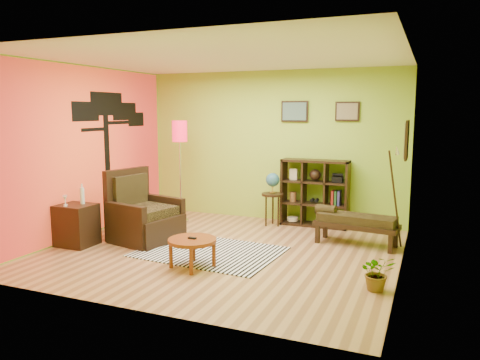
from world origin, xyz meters
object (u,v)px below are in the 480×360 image
at_px(coffee_table, 192,243).
at_px(potted_plant, 377,276).
at_px(side_cabinet, 77,225).
at_px(cube_shelf, 315,193).
at_px(globe_table, 273,186).
at_px(bench, 354,221).
at_px(armchair, 143,219).
at_px(floor_lamp, 180,140).

height_order(coffee_table, potted_plant, coffee_table).
distance_m(side_cabinet, cube_shelf, 4.07).
bearing_deg(globe_table, bench, -24.01).
distance_m(armchair, potted_plant, 3.81).
bearing_deg(side_cabinet, floor_lamp, 70.44).
xyz_separation_m(globe_table, potted_plant, (2.11, -2.49, -0.56)).
bearing_deg(bench, cube_shelf, 131.14).
height_order(armchair, globe_table, armchair).
distance_m(bench, potted_plant, 1.89).
bearing_deg(side_cabinet, cube_shelf, 39.98).
bearing_deg(potted_plant, side_cabinet, 178.16).
bearing_deg(armchair, floor_lamp, 92.85).
height_order(coffee_table, side_cabinet, side_cabinet).
distance_m(side_cabinet, globe_table, 3.37).
xyz_separation_m(coffee_table, globe_table, (0.25, 2.59, 0.39)).
bearing_deg(bench, side_cabinet, -157.36).
distance_m(coffee_table, side_cabinet, 2.16).
xyz_separation_m(globe_table, bench, (1.56, -0.70, -0.35)).
bearing_deg(cube_shelf, globe_table, -159.70).
relative_size(coffee_table, bench, 0.49).
xyz_separation_m(floor_lamp, globe_table, (1.69, 0.35, -0.80)).
bearing_deg(armchair, globe_table, 46.47).
bearing_deg(bench, floor_lamp, 173.95).
bearing_deg(floor_lamp, coffee_table, -57.31).
distance_m(armchair, bench, 3.33).
xyz_separation_m(side_cabinet, bench, (3.95, 1.65, 0.05)).
relative_size(armchair, cube_shelf, 0.95).
bearing_deg(side_cabinet, globe_table, 44.41).
relative_size(armchair, floor_lamp, 0.60).
height_order(side_cabinet, potted_plant, side_cabinet).
xyz_separation_m(coffee_table, bench, (1.81, 1.90, 0.04)).
bearing_deg(potted_plant, bench, 106.91).
xyz_separation_m(armchair, cube_shelf, (2.34, 1.97, 0.26)).
distance_m(floor_lamp, potted_plant, 4.56).
xyz_separation_m(side_cabinet, cube_shelf, (3.11, 2.61, 0.28)).
height_order(armchair, side_cabinet, armchair).
distance_m(side_cabinet, potted_plant, 4.50).
xyz_separation_m(floor_lamp, bench, (3.25, -0.34, -1.15)).
xyz_separation_m(side_cabinet, floor_lamp, (0.71, 1.99, 1.20)).
bearing_deg(side_cabinet, armchair, 39.60).
bearing_deg(potted_plant, cube_shelf, 116.70).
relative_size(floor_lamp, globe_table, 1.96).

